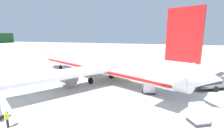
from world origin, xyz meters
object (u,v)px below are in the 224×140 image
object	(u,v)px
cargo_container_near	(149,87)
crew_loader_right	(7,117)
crew_loader_left	(197,75)
service_truck_fuel	(222,82)
airliner_foreground	(98,63)
cargo_container_mid	(199,114)
crew_marshaller	(179,77)

from	to	relation	value
cargo_container_near	crew_loader_right	distance (m)	18.39
cargo_container_near	crew_loader_left	distance (m)	13.46
service_truck_fuel	cargo_container_near	world-z (taller)	service_truck_fuel
crew_loader_left	airliner_foreground	bearing A→B (deg)	108.96
airliner_foreground	crew_loader_right	world-z (taller)	airliner_foreground
cargo_container_mid	crew_loader_left	bearing A→B (deg)	-6.70
cargo_container_near	crew_marshaller	distance (m)	9.20
crew_marshaller	crew_loader_right	distance (m)	27.51
cargo_container_mid	crew_loader_left	xyz separation A→B (m)	(18.52, -2.18, -0.04)
cargo_container_near	crew_loader_left	bearing A→B (deg)	-36.36
cargo_container_near	crew_loader_left	size ratio (longest dim) A/B	1.35
crew_marshaller	crew_loader_left	world-z (taller)	crew_marshaller
crew_loader_right	airliner_foreground	bearing A→B (deg)	-4.91
cargo_container_near	service_truck_fuel	bearing A→B (deg)	-62.36
cargo_container_mid	crew_loader_left	size ratio (longest dim) A/B	1.38
crew_loader_right	service_truck_fuel	bearing A→B (deg)	-48.63
airliner_foreground	service_truck_fuel	distance (m)	21.16
service_truck_fuel	cargo_container_near	size ratio (longest dim) A/B	3.15
crew_marshaller	crew_loader_left	xyz separation A→B (m)	(2.91, -3.32, -0.03)
service_truck_fuel	crew_loader_left	xyz separation A→B (m)	(5.11, 2.97, -0.19)
airliner_foreground	crew_loader_right	distance (m)	19.05
cargo_container_near	cargo_container_mid	world-z (taller)	cargo_container_mid
crew_marshaller	crew_loader_right	size ratio (longest dim) A/B	0.96
airliner_foreground	cargo_container_near	distance (m)	11.35
cargo_container_near	cargo_container_mid	size ratio (longest dim) A/B	0.97
airliner_foreground	cargo_container_mid	xyz separation A→B (m)	(-12.32, -15.87, -2.38)
airliner_foreground	crew_marshaller	distance (m)	15.27
crew_marshaller	crew_loader_left	size ratio (longest dim) A/B	1.03
cargo_container_mid	crew_loader_left	distance (m)	18.65
airliner_foreground	crew_loader_left	size ratio (longest dim) A/B	23.59
service_truck_fuel	crew_marshaller	distance (m)	6.67
cargo_container_near	crew_marshaller	bearing A→B (deg)	-30.42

